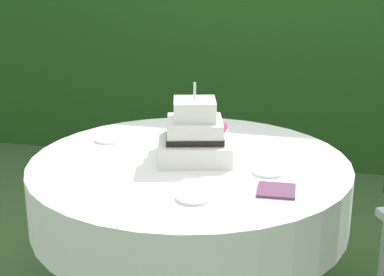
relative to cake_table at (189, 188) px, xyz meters
name	(u,v)px	position (x,y,z in m)	size (l,w,h in m)	color
cake_table	(189,188)	(0.00, 0.00, 0.00)	(1.43, 1.43, 0.77)	#4C4C51
wedding_cake	(195,136)	(0.02, 0.04, 0.24)	(0.39, 0.39, 0.35)	white
serving_plate_near	(110,139)	(-0.45, 0.18, 0.14)	(0.14, 0.14, 0.01)	white
serving_plate_far	(269,172)	(0.36, -0.07, 0.14)	(0.14, 0.14, 0.01)	white
serving_plate_left	(193,198)	(0.12, -0.41, 0.14)	(0.13, 0.13, 0.01)	white
napkin_stack	(276,190)	(0.41, -0.26, 0.14)	(0.15, 0.15, 0.01)	#603856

